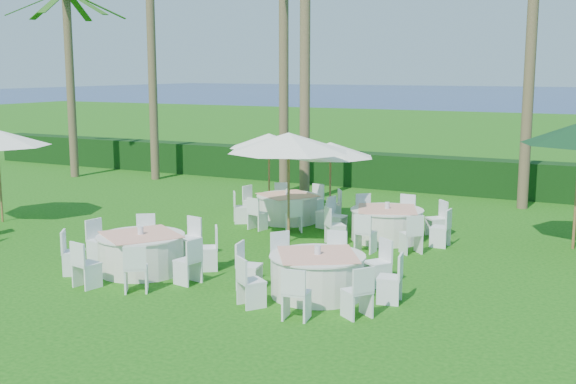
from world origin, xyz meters
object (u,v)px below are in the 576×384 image
Objects in this scene: banquet_table_f at (387,224)px; umbrella_c at (269,141)px; umbrella_b at (289,142)px; banquet_table_b at (141,252)px; banquet_table_e at (287,207)px; umbrella_d at (331,150)px; banquet_table_c at (317,274)px.

banquet_table_f is 1.34× the size of umbrella_c.
umbrella_c is (-2.12, 2.96, -0.31)m from umbrella_b.
banquet_table_f is (3.61, 4.96, -0.00)m from banquet_table_b.
banquet_table_e is 2.08m from umbrella_d.
umbrella_c is (-4.48, 6.47, 1.71)m from banquet_table_c.
umbrella_c is at bearing 157.89° from banquet_table_f.
umbrella_c reaches higher than umbrella_d.
umbrella_b is at bearing 123.90° from banquet_table_c.
banquet_table_e is 1.28× the size of umbrella_c.
banquet_table_b is 5.84m from banquet_table_e.
banquet_table_c is at bearing 2.83° from banquet_table_b.
banquet_table_b is 1.02× the size of banquet_table_f.
banquet_table_f is 1.05× the size of umbrella_b.
banquet_table_b is 6.31m from umbrella_d.
umbrella_c reaches higher than banquet_table_e.
banquet_table_e is 1.00× the size of umbrella_b.
banquet_table_b is 3.91m from banquet_table_c.
banquet_table_c is at bearing -68.77° from umbrella_d.
umbrella_b is (-2.36, 3.51, 2.02)m from banquet_table_c.
banquet_table_c is 6.60m from banquet_table_e.
umbrella_d reaches higher than banquet_table_e.
umbrella_c is (-4.18, 1.70, 1.71)m from banquet_table_f.
umbrella_d is at bearing 154.87° from banquet_table_f.
umbrella_b is 1.28× the size of umbrella_c.
banquet_table_b is 6.14m from banquet_table_f.
banquet_table_c is at bearing -55.30° from umbrella_c.
umbrella_d is (-2.20, 5.66, 1.64)m from banquet_table_c.
banquet_table_c is (3.91, 0.19, -0.01)m from banquet_table_b.
banquet_table_f is at bearing 53.97° from banquet_table_b.
banquet_table_c is 1.35× the size of umbrella_c.
umbrella_c is at bearing 94.91° from banquet_table_b.
banquet_table_f is at bearing -22.11° from umbrella_c.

